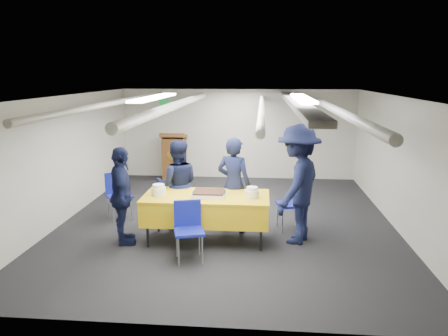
{
  "coord_description": "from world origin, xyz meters",
  "views": [
    {
      "loc": [
        0.62,
        -7.72,
        2.69
      ],
      "look_at": [
        -0.04,
        -0.2,
        1.05
      ],
      "focal_mm": 35.0,
      "sensor_mm": 36.0,
      "label": 1
    }
  ],
  "objects": [
    {
      "name": "sailor_a",
      "position": [
        0.15,
        -0.5,
        0.83
      ],
      "size": [
        0.7,
        0.57,
        1.65
      ],
      "primitive_type": "imported",
      "rotation": [
        0.0,
        0.0,
        2.8
      ],
      "color": "black",
      "rests_on": "ground"
    },
    {
      "name": "sailor_b",
      "position": [
        -0.85,
        -0.41,
        0.78
      ],
      "size": [
        0.86,
        0.72,
        1.57
      ],
      "primitive_type": "imported",
      "rotation": [
        0.0,
        0.0,
        3.32
      ],
      "color": "black",
      "rests_on": "ground"
    },
    {
      "name": "sailor_c",
      "position": [
        -1.58,
        -1.24,
        0.79
      ],
      "size": [
        0.68,
        1.0,
        1.58
      ],
      "primitive_type": "imported",
      "rotation": [
        0.0,
        0.0,
        1.92
      ],
      "color": "black",
      "rests_on": "ground"
    },
    {
      "name": "podium",
      "position": [
        -1.6,
        3.05,
        0.61
      ],
      "size": [
        0.62,
        0.53,
        1.25
      ],
      "color": "brown",
      "rests_on": "ground"
    },
    {
      "name": "chair_near",
      "position": [
        -0.43,
        -1.73,
        0.53
      ],
      "size": [
        0.52,
        0.52,
        0.87
      ],
      "color": "gray",
      "rests_on": "ground"
    },
    {
      "name": "plate_stack_left",
      "position": [
        -1.02,
        -1.06,
        0.85
      ],
      "size": [
        0.23,
        0.23,
        0.18
      ],
      "color": "white",
      "rests_on": "serving_table"
    },
    {
      "name": "serving_table",
      "position": [
        -0.26,
        -1.01,
        0.56
      ],
      "size": [
        2.02,
        0.95,
        0.77
      ],
      "color": "black",
      "rests_on": "ground"
    },
    {
      "name": "chair_left",
      "position": [
        -2.07,
        -0.02,
        0.53
      ],
      "size": [
        0.58,
        0.58,
        0.87
      ],
      "color": "gray",
      "rests_on": "ground"
    },
    {
      "name": "room_shell",
      "position": [
        0.09,
        0.41,
        1.81
      ],
      "size": [
        6.0,
        7.0,
        2.3
      ],
      "color": "beige",
      "rests_on": "ground"
    },
    {
      "name": "ground",
      "position": [
        0.0,
        0.0,
        0.0
      ],
      "size": [
        7.0,
        7.0,
        0.0
      ],
      "primitive_type": "plane",
      "color": "black",
      "rests_on": "ground"
    },
    {
      "name": "plate_stack_right",
      "position": [
        0.48,
        -1.06,
        0.85
      ],
      "size": [
        0.22,
        0.22,
        0.17
      ],
      "color": "white",
      "rests_on": "serving_table"
    },
    {
      "name": "chair_right",
      "position": [
        1.21,
        -0.32,
        0.53
      ],
      "size": [
        0.5,
        0.5,
        0.87
      ],
      "color": "gray",
      "rests_on": "ground"
    },
    {
      "name": "sailor_d",
      "position": [
        1.2,
        -0.9,
        0.96
      ],
      "size": [
        1.16,
        1.42,
        1.92
      ],
      "primitive_type": "imported",
      "rotation": [
        0.0,
        0.0,
        -2.0
      ],
      "color": "black",
      "rests_on": "ground"
    },
    {
      "name": "sheet_cake",
      "position": [
        -0.21,
        -1.05,
        0.81
      ],
      "size": [
        0.52,
        0.4,
        0.09
      ],
      "color": "white",
      "rests_on": "serving_table"
    }
  ]
}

